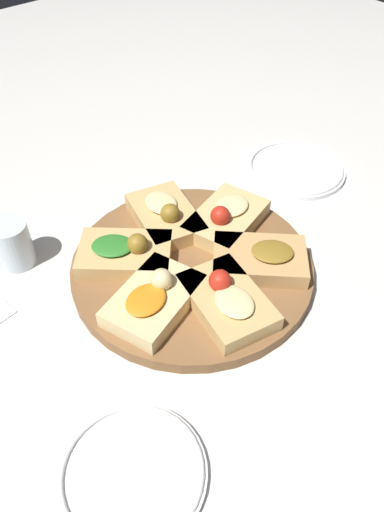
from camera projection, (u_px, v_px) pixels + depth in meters
name	position (u px, v px, depth m)	size (l,w,h in m)	color
ground_plane	(192.00, 271.00, 0.91)	(3.00, 3.00, 0.00)	silver
serving_board	(192.00, 267.00, 0.90)	(0.43, 0.43, 0.02)	brown
focaccia_slice_0	(226.00, 218.00, 0.95)	(0.18, 0.15, 0.06)	#DBB775
focaccia_slice_1	(165.00, 215.00, 0.95)	(0.14, 0.18, 0.06)	tan
focaccia_slice_2	(125.00, 253.00, 0.88)	(0.19, 0.19, 0.06)	tan
focaccia_slice_3	(154.00, 298.00, 0.81)	(0.19, 0.15, 0.06)	#E5C689
focaccia_slice_4	(227.00, 300.00, 0.80)	(0.14, 0.18, 0.06)	tan
focaccia_slice_5	(261.00, 259.00, 0.87)	(0.19, 0.19, 0.04)	tan
plate_left	(295.00, 168.00, 1.12)	(0.22, 0.22, 0.02)	white
plate_right	(132.00, 473.00, 0.64)	(0.20, 0.20, 0.02)	white
water_glass	(13.00, 244.00, 0.89)	(0.07, 0.07, 0.09)	silver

